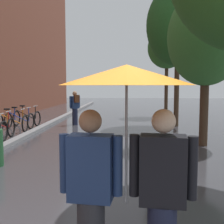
{
  "coord_description": "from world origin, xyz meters",
  "views": [
    {
      "loc": [
        0.46,
        -2.28,
        1.86
      ],
      "look_at": [
        0.18,
        3.19,
        1.35
      ],
      "focal_mm": 45.33,
      "sensor_mm": 36.0,
      "label": 1
    }
  ],
  "objects_px": {
    "street_tree_3": "(167,49)",
    "pedestrian_walking_midground": "(75,107)",
    "street_tree_1": "(206,38)",
    "street_tree_2": "(178,26)",
    "parked_bicycle_8": "(27,118)",
    "parked_bicycle_6": "(12,123)",
    "parked_bicycle_7": "(19,120)",
    "couple_under_umbrella": "(126,138)"
  },
  "relations": [
    {
      "from": "street_tree_3",
      "to": "pedestrian_walking_midground",
      "type": "distance_m",
      "value": 6.87
    },
    {
      "from": "street_tree_1",
      "to": "street_tree_2",
      "type": "height_order",
      "value": "street_tree_2"
    },
    {
      "from": "parked_bicycle_8",
      "to": "street_tree_3",
      "type": "bearing_deg",
      "value": 31.32
    },
    {
      "from": "street_tree_3",
      "to": "parked_bicycle_8",
      "type": "distance_m",
      "value": 8.92
    },
    {
      "from": "street_tree_2",
      "to": "parked_bicycle_6",
      "type": "relative_size",
      "value": 5.81
    },
    {
      "from": "street_tree_2",
      "to": "parked_bicycle_7",
      "type": "relative_size",
      "value": 5.6
    },
    {
      "from": "street_tree_2",
      "to": "parked_bicycle_6",
      "type": "height_order",
      "value": "street_tree_2"
    },
    {
      "from": "street_tree_1",
      "to": "street_tree_3",
      "type": "relative_size",
      "value": 0.91
    },
    {
      "from": "street_tree_2",
      "to": "parked_bicycle_7",
      "type": "distance_m",
      "value": 8.1
    },
    {
      "from": "parked_bicycle_8",
      "to": "pedestrian_walking_midground",
      "type": "height_order",
      "value": "pedestrian_walking_midground"
    },
    {
      "from": "street_tree_2",
      "to": "parked_bicycle_8",
      "type": "distance_m",
      "value": 8.03
    },
    {
      "from": "pedestrian_walking_midground",
      "to": "parked_bicycle_7",
      "type": "bearing_deg",
      "value": -147.13
    },
    {
      "from": "street_tree_1",
      "to": "street_tree_3",
      "type": "height_order",
      "value": "street_tree_3"
    },
    {
      "from": "parked_bicycle_7",
      "to": "street_tree_1",
      "type": "bearing_deg",
      "value": -23.13
    },
    {
      "from": "street_tree_1",
      "to": "street_tree_3",
      "type": "bearing_deg",
      "value": 90.2
    },
    {
      "from": "parked_bicycle_6",
      "to": "pedestrian_walking_midground",
      "type": "xyz_separation_m",
      "value": [
        2.12,
        2.24,
        0.48
      ]
    },
    {
      "from": "street_tree_1",
      "to": "parked_bicycle_8",
      "type": "xyz_separation_m",
      "value": [
        -6.98,
        3.91,
        -2.93
      ]
    },
    {
      "from": "parked_bicycle_8",
      "to": "couple_under_umbrella",
      "type": "relative_size",
      "value": 0.56
    },
    {
      "from": "parked_bicycle_6",
      "to": "parked_bicycle_7",
      "type": "bearing_deg",
      "value": 92.79
    },
    {
      "from": "street_tree_3",
      "to": "parked_bicycle_7",
      "type": "bearing_deg",
      "value": -143.4
    },
    {
      "from": "parked_bicycle_6",
      "to": "parked_bicycle_8",
      "type": "xyz_separation_m",
      "value": [
        -0.05,
        1.78,
        0.0
      ]
    },
    {
      "from": "parked_bicycle_7",
      "to": "pedestrian_walking_midground",
      "type": "distance_m",
      "value": 2.61
    },
    {
      "from": "parked_bicycle_6",
      "to": "couple_under_umbrella",
      "type": "xyz_separation_m",
      "value": [
        4.54,
        -8.47,
        1.02
      ]
    },
    {
      "from": "street_tree_2",
      "to": "parked_bicycle_8",
      "type": "xyz_separation_m",
      "value": [
        -6.87,
        -0.27,
        -4.15
      ]
    },
    {
      "from": "street_tree_2",
      "to": "street_tree_3",
      "type": "height_order",
      "value": "street_tree_2"
    },
    {
      "from": "parked_bicycle_6",
      "to": "parked_bicycle_7",
      "type": "distance_m",
      "value": 0.85
    },
    {
      "from": "parked_bicycle_8",
      "to": "parked_bicycle_6",
      "type": "bearing_deg",
      "value": -88.4
    },
    {
      "from": "parked_bicycle_6",
      "to": "couple_under_umbrella",
      "type": "bearing_deg",
      "value": -61.83
    },
    {
      "from": "parked_bicycle_6",
      "to": "pedestrian_walking_midground",
      "type": "distance_m",
      "value": 3.12
    },
    {
      "from": "street_tree_2",
      "to": "couple_under_umbrella",
      "type": "bearing_deg",
      "value": -102.25
    },
    {
      "from": "street_tree_3",
      "to": "couple_under_umbrella",
      "type": "relative_size",
      "value": 2.56
    },
    {
      "from": "parked_bicycle_7",
      "to": "parked_bicycle_8",
      "type": "bearing_deg",
      "value": 90.52
    },
    {
      "from": "street_tree_2",
      "to": "pedestrian_walking_midground",
      "type": "bearing_deg",
      "value": 177.56
    },
    {
      "from": "street_tree_2",
      "to": "parked_bicycle_7",
      "type": "bearing_deg",
      "value": -170.12
    },
    {
      "from": "street_tree_1",
      "to": "parked_bicycle_7",
      "type": "relative_size",
      "value": 4.23
    },
    {
      "from": "street_tree_3",
      "to": "street_tree_2",
      "type": "bearing_deg",
      "value": -91.26
    },
    {
      "from": "parked_bicycle_7",
      "to": "couple_under_umbrella",
      "type": "bearing_deg",
      "value": -63.84
    },
    {
      "from": "pedestrian_walking_midground",
      "to": "street_tree_1",
      "type": "bearing_deg",
      "value": -42.25
    },
    {
      "from": "street_tree_1",
      "to": "parked_bicycle_7",
      "type": "bearing_deg",
      "value": 156.87
    },
    {
      "from": "couple_under_umbrella",
      "to": "street_tree_3",
      "type": "bearing_deg",
      "value": 80.7
    },
    {
      "from": "parked_bicycle_8",
      "to": "couple_under_umbrella",
      "type": "bearing_deg",
      "value": -65.89
    },
    {
      "from": "street_tree_3",
      "to": "couple_under_umbrella",
      "type": "height_order",
      "value": "street_tree_3"
    }
  ]
}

